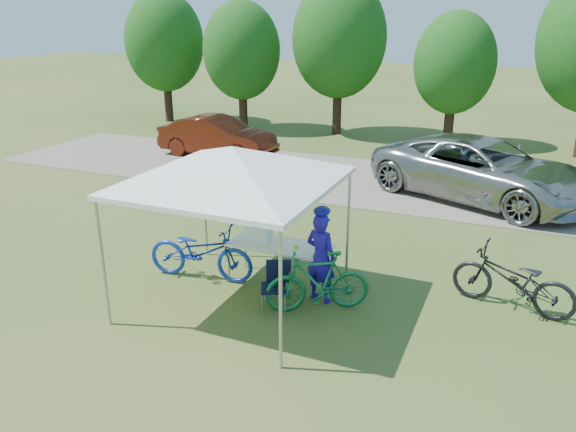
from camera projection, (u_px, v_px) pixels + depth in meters
name	position (u px, v px, depth m)	size (l,w,h in m)	color
ground	(237.00, 300.00, 9.75)	(100.00, 100.00, 0.00)	#2D5119
gravel_strip	(364.00, 181.00, 16.66)	(24.00, 5.00, 0.02)	gray
canopy	(232.00, 151.00, 8.85)	(4.53, 4.53, 3.00)	#A5A5AA
treeline	(406.00, 46.00, 20.79)	(24.89, 4.28, 6.30)	#382314
folding_table	(280.00, 247.00, 10.15)	(1.86, 0.78, 0.77)	white
folding_chair	(276.00, 281.00, 9.39)	(0.55, 0.58, 0.82)	black
cooler	(259.00, 233.00, 10.23)	(0.44, 0.30, 0.32)	white
ice_cream_cup	(296.00, 247.00, 9.96)	(0.07, 0.07, 0.05)	gold
cyclist	(321.00, 257.00, 9.51)	(0.58, 0.38, 1.60)	#2013A2
bike_blue	(201.00, 252.00, 10.40)	(0.71, 2.04, 1.07)	#1332A7
bike_green	(318.00, 282.00, 9.27)	(0.49, 1.75, 1.05)	#186F3F
bike_dark	(513.00, 280.00, 9.30)	(0.70, 2.01, 1.06)	black
minivan	(482.00, 169.00, 14.77)	(2.66, 5.78, 1.61)	#9D9E9A
sedan	(218.00, 136.00, 19.32)	(1.43, 4.11, 1.35)	#501A0D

